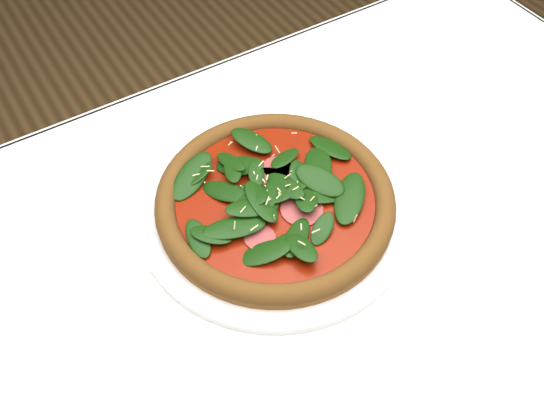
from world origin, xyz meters
TOP-DOWN VIEW (x-y plane):
  - dining_table at (0.00, 0.00)m, footprint 1.21×0.81m
  - plate at (-0.06, 0.07)m, footprint 0.38×0.38m
  - pizza at (-0.06, 0.07)m, footprint 0.34×0.34m
  - saucer_far at (0.27, 0.19)m, footprint 0.14×0.14m

SIDE VIEW (x-z plane):
  - dining_table at x=0.00m, z-range 0.27..1.02m
  - saucer_far at x=0.27m, z-range 0.75..0.76m
  - plate at x=-0.06m, z-range 0.75..0.77m
  - pizza at x=-0.06m, z-range 0.76..0.80m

